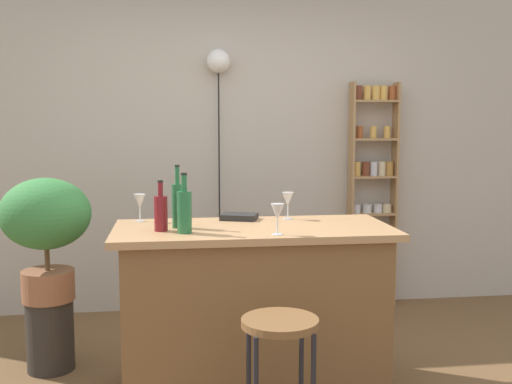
% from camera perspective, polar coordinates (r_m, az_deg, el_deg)
% --- Properties ---
extents(back_wall, '(6.40, 0.10, 2.80)m').
position_cam_1_polar(back_wall, '(5.04, -2.72, 4.94)').
color(back_wall, '#BCB2A3').
rests_on(back_wall, ground).
extents(kitchen_counter, '(1.56, 0.72, 0.96)m').
position_cam_1_polar(kitchen_counter, '(3.56, -0.26, -10.81)').
color(kitchen_counter, brown).
rests_on(kitchen_counter, ground).
extents(bar_stool, '(0.35, 0.35, 0.66)m').
position_cam_1_polar(bar_stool, '(2.87, 2.24, -14.85)').
color(bar_stool, black).
rests_on(bar_stool, ground).
extents(spice_shelf, '(0.39, 0.14, 1.87)m').
position_cam_1_polar(spice_shelf, '(5.18, 10.83, -0.38)').
color(spice_shelf, '#A87F51').
rests_on(spice_shelf, ground).
extents(plant_stool, '(0.29, 0.29, 0.45)m').
position_cam_1_polar(plant_stool, '(4.11, -18.65, -12.51)').
color(plant_stool, '#2D2823').
rests_on(plant_stool, ground).
extents(potted_plant, '(0.55, 0.49, 0.76)m').
position_cam_1_polar(potted_plant, '(3.94, -19.03, -2.82)').
color(potted_plant, '#935B3D').
rests_on(potted_plant, plant_stool).
extents(bottle_soda_blue, '(0.07, 0.07, 0.28)m').
position_cam_1_polar(bottle_soda_blue, '(3.34, -8.88, -1.85)').
color(bottle_soda_blue, maroon).
rests_on(bottle_soda_blue, kitchen_counter).
extents(bottle_olive_oil, '(0.06, 0.06, 0.35)m').
position_cam_1_polar(bottle_olive_oil, '(3.42, -7.32, -1.12)').
color(bottle_olive_oil, '#236638').
rests_on(bottle_olive_oil, kitchen_counter).
extents(bottle_spirits_clear, '(0.08, 0.08, 0.32)m').
position_cam_1_polar(bottle_spirits_clear, '(3.25, -6.70, -1.72)').
color(bottle_spirits_clear, '#236638').
rests_on(bottle_spirits_clear, kitchen_counter).
extents(wine_glass_left, '(0.07, 0.07, 0.16)m').
position_cam_1_polar(wine_glass_left, '(3.70, 2.99, -0.74)').
color(wine_glass_left, silver).
rests_on(wine_glass_left, kitchen_counter).
extents(wine_glass_center, '(0.07, 0.07, 0.16)m').
position_cam_1_polar(wine_glass_center, '(3.19, 2.02, -1.93)').
color(wine_glass_center, silver).
rests_on(wine_glass_center, kitchen_counter).
extents(wine_glass_right, '(0.07, 0.07, 0.16)m').
position_cam_1_polar(wine_glass_right, '(3.67, -10.80, -0.92)').
color(wine_glass_right, silver).
rests_on(wine_glass_right, kitchen_counter).
extents(cookbook, '(0.25, 0.21, 0.03)m').
position_cam_1_polar(cookbook, '(3.69, -1.58, -2.32)').
color(cookbook, black).
rests_on(cookbook, kitchen_counter).
extents(pendant_globe_light, '(0.19, 0.19, 2.11)m').
position_cam_1_polar(pendant_globe_light, '(4.94, -3.53, 11.60)').
color(pendant_globe_light, black).
rests_on(pendant_globe_light, ground).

